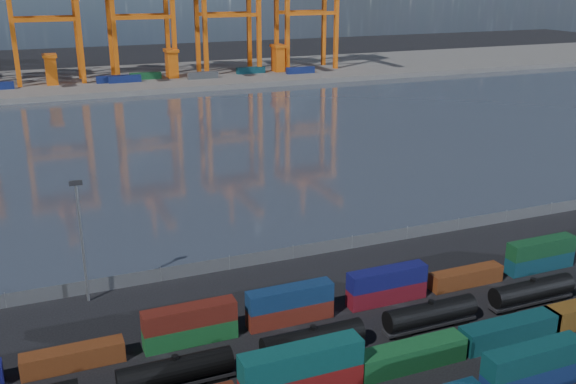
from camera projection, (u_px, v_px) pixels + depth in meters
name	position (u px, v px, depth m)	size (l,w,h in m)	color
ground	(389.00, 355.00, 72.29)	(700.00, 700.00, 0.00)	black
harbor_water	(177.00, 142.00, 164.31)	(700.00, 700.00, 0.00)	#303845
far_quay	(118.00, 79.00, 256.01)	(700.00, 70.00, 2.00)	#514F4C
container_row_mid	(514.00, 327.00, 74.55)	(141.69, 2.61, 5.56)	#44474A
container_row_north	(384.00, 289.00, 83.33)	(140.21, 2.22, 4.72)	navy
tanker_string	(313.00, 341.00, 71.56)	(105.36, 2.65, 3.80)	black
waterfront_fence	(293.00, 252.00, 96.51)	(160.12, 0.12, 2.20)	#595B5E
yard_light_mast	(81.00, 235.00, 81.33)	(1.60, 0.40, 16.60)	slate
quay_containers	(93.00, 80.00, 238.59)	(172.58, 10.99, 2.60)	navy
straddle_carriers	(113.00, 66.00, 244.16)	(140.00, 7.00, 11.10)	#E25F0F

